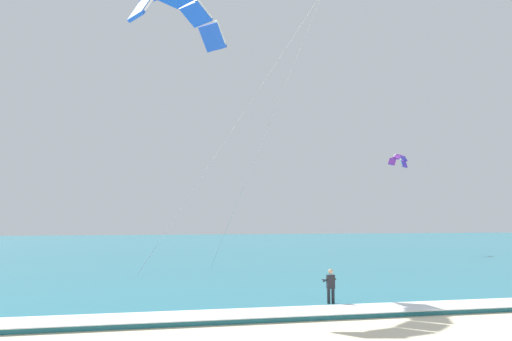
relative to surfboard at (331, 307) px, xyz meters
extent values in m
cube|color=teal|center=(-1.23, 57.18, 0.07)|extent=(200.00, 120.00, 0.20)
cube|color=white|center=(-1.23, -1.82, 0.19)|extent=(200.00, 2.37, 0.04)
ellipsoid|color=#239EC6|center=(0.00, 0.00, 0.00)|extent=(0.48, 1.41, 0.05)
cube|color=black|center=(0.00, 0.25, 0.04)|extent=(0.16, 0.06, 0.04)
cube|color=black|center=(0.00, -0.25, 0.04)|extent=(0.16, 0.06, 0.04)
cylinder|color=#232328|center=(-0.10, 0.00, 0.39)|extent=(0.14, 0.14, 0.84)
cylinder|color=#232328|center=(0.10, 0.00, 0.39)|extent=(0.14, 0.14, 0.84)
cube|color=#232328|center=(0.00, 0.00, 1.11)|extent=(0.35, 0.21, 0.60)
sphere|color=tan|center=(0.00, 0.00, 1.55)|extent=(0.22, 0.22, 0.22)
cylinder|color=#232328|center=(-0.18, 0.16, 1.16)|extent=(0.10, 0.51, 0.22)
cylinder|color=#232328|center=(0.18, 0.16, 1.16)|extent=(0.10, 0.51, 0.22)
cylinder|color=black|center=(0.01, 0.38, 1.16)|extent=(0.55, 0.05, 0.04)
cube|color=#3F3F42|center=(0.00, 0.12, 0.89)|extent=(0.12, 0.08, 0.10)
cube|color=blue|center=(-3.83, 8.59, 14.48)|extent=(1.73, 1.51, 1.52)
cube|color=white|center=(-3.46, 8.19, 14.66)|extent=(0.85, 0.78, 1.30)
cube|color=blue|center=(-4.91, 7.93, 15.55)|extent=(1.97, 1.84, 1.12)
cube|color=white|center=(-4.55, 7.52, 15.73)|extent=(1.14, 1.06, 0.84)
cube|color=blue|center=(-8.10, 4.78, 14.48)|extent=(1.47, 1.73, 1.52)
cube|color=white|center=(-7.74, 4.38, 14.66)|extent=(0.84, 0.78, 1.30)
cylinder|color=#B2B2B7|center=(-1.92, 4.49, 7.83)|extent=(3.84, 8.24, 13.32)
cylinder|color=#B2B2B7|center=(-4.05, 2.58, 7.83)|extent=(8.11, 4.43, 13.32)
cube|color=purple|center=(20.27, 32.89, 10.12)|extent=(1.03, 0.77, 0.95)
cube|color=white|center=(20.09, 33.11, 10.29)|extent=(0.49, 0.42, 0.75)
cube|color=purple|center=(20.98, 33.14, 10.70)|extent=(1.13, 0.98, 0.75)
cube|color=white|center=(20.80, 33.36, 10.86)|extent=(0.67, 0.58, 0.49)
cube|color=purple|center=(21.75, 33.65, 10.90)|extent=(1.13, 1.10, 0.39)
cube|color=white|center=(21.57, 33.87, 11.06)|extent=(0.74, 0.63, 0.12)
cube|color=purple|center=(22.41, 34.30, 10.70)|extent=(0.98, 1.09, 0.75)
cube|color=white|center=(22.23, 34.52, 10.86)|extent=(0.67, 0.57, 0.49)
cube|color=purple|center=(22.81, 34.94, 10.12)|extent=(0.72, 1.00, 0.95)
cube|color=white|center=(22.63, 35.16, 10.29)|extent=(0.48, 0.42, 0.75)
camera|label=1|loc=(-9.48, -24.02, 3.83)|focal=40.51mm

